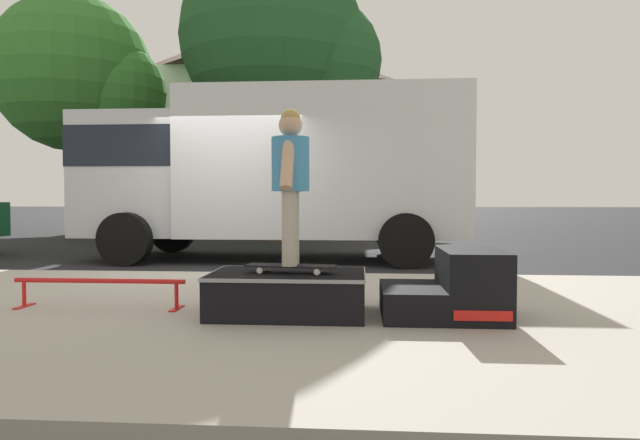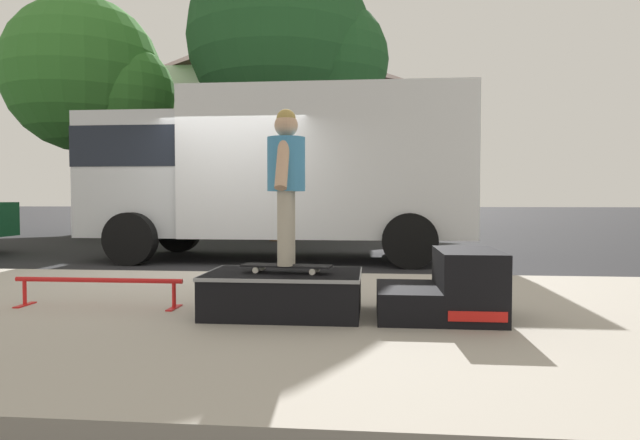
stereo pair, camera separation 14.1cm
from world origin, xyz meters
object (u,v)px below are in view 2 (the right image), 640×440
(skater_kid, at_px, (286,174))
(grind_rail, at_px, (98,285))
(street_tree_main, at_px, (290,44))
(skateboard, at_px, (286,266))
(skate_box, at_px, (284,292))
(street_tree_neighbour, at_px, (92,80))
(box_truck, at_px, (277,168))
(kicker_ramp, at_px, (449,290))

(skater_kid, bearing_deg, grind_rail, 174.24)
(grind_rail, relative_size, skater_kid, 1.21)
(skater_kid, distance_m, street_tree_main, 10.66)
(skateboard, xyz_separation_m, skater_kid, (0.00, 0.00, 0.80))
(skate_box, xyz_separation_m, street_tree_main, (-1.43, 9.78, 4.92))
(skateboard, distance_m, street_tree_neighbour, 13.51)
(skater_kid, bearing_deg, skate_box, 128.10)
(box_truck, height_order, street_tree_neighbour, street_tree_neighbour)
(street_tree_main, bearing_deg, grind_rail, -92.04)
(kicker_ramp, relative_size, street_tree_neighbour, 0.15)
(street_tree_main, bearing_deg, box_truck, -84.40)
(grind_rail, distance_m, box_truck, 5.45)
(skateboard, bearing_deg, grind_rail, 174.24)
(kicker_ramp, xyz_separation_m, street_tree_main, (-2.84, 9.78, 4.88))
(skater_kid, xyz_separation_m, street_tree_neighbour, (-7.38, 10.57, 3.23))
(grind_rail, distance_m, street_tree_neighbour, 12.54)
(grind_rail, distance_m, street_tree_main, 10.82)
(skateboard, distance_m, street_tree_main, 10.98)
(skateboard, relative_size, street_tree_main, 0.10)
(grind_rail, bearing_deg, skateboard, -5.76)
(skateboard, height_order, street_tree_main, street_tree_main)
(skater_kid, height_order, street_tree_main, street_tree_main)
(skateboard, xyz_separation_m, box_truck, (-1.02, 5.40, 1.16))
(skateboard, relative_size, box_truck, 0.12)
(street_tree_neighbour, bearing_deg, kicker_ramp, -50.26)
(street_tree_neighbour, bearing_deg, skate_box, -55.11)
(grind_rail, bearing_deg, kicker_ramp, -2.64)
(grind_rail, relative_size, skateboard, 2.02)
(box_truck, xyz_separation_m, street_tree_neighbour, (-6.35, 5.17, 2.88))
(box_truck, height_order, street_tree_main, street_tree_main)
(grind_rail, bearing_deg, street_tree_main, 87.96)
(skate_box, bearing_deg, grind_rail, 175.27)
(grind_rail, distance_m, skateboard, 1.82)
(street_tree_main, bearing_deg, street_tree_neighbour, 172.73)
(skate_box, relative_size, skateboard, 1.68)
(street_tree_neighbour, bearing_deg, box_truck, -39.14)
(kicker_ramp, relative_size, skater_kid, 0.76)
(skater_kid, relative_size, street_tree_main, 0.17)
(skate_box, distance_m, skater_kid, 1.03)
(box_truck, bearing_deg, skate_box, -79.48)
(skate_box, distance_m, kicker_ramp, 1.41)
(skate_box, bearing_deg, street_tree_main, 98.31)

